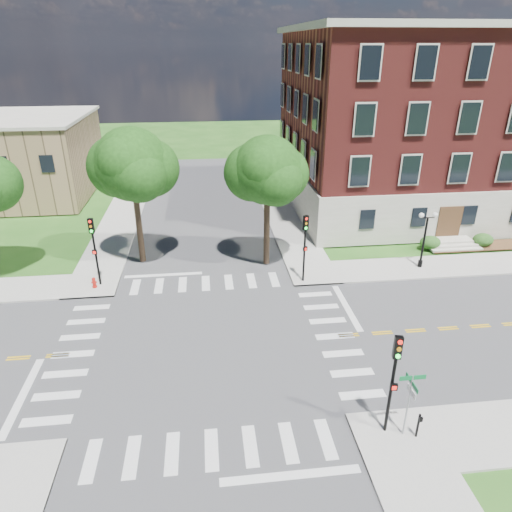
{
  "coord_description": "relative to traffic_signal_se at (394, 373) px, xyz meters",
  "views": [
    {
      "loc": [
        0.24,
        -20.9,
        15.12
      ],
      "look_at": [
        3.2,
        4.47,
        3.2
      ],
      "focal_mm": 32.0,
      "sensor_mm": 36.0,
      "label": 1
    }
  ],
  "objects": [
    {
      "name": "road_ns",
      "position": [
        -7.4,
        7.12,
        -3.18
      ],
      "size": [
        12.0,
        90.0,
        0.01
      ],
      "primitive_type": "cube",
      "color": "#3D3D3F",
      "rests_on": "ground"
    },
    {
      "name": "stop_bar_east",
      "position": [
        1.4,
        10.12,
        -3.19
      ],
      "size": [
        0.4,
        5.5,
        0.0
      ],
      "primitive_type": "cube",
      "color": "silver",
      "rests_on": "ground"
    },
    {
      "name": "sidewalk_nw",
      "position": [
        -22.77,
        22.49,
        -3.13
      ],
      "size": [
        34.0,
        34.0,
        0.12
      ],
      "color": "#9E9B93",
      "rests_on": "ground"
    },
    {
      "name": "traffic_signal_ne",
      "position": [
        -0.65,
        13.73,
        0.0
      ],
      "size": [
        0.38,
        0.46,
        4.8
      ],
      "color": "black",
      "rests_on": "ground"
    },
    {
      "name": "main_building",
      "position": [
        16.6,
        29.11,
        5.15
      ],
      "size": [
        30.6,
        22.4,
        16.5
      ],
      "color": "#ACAA98",
      "rests_on": "ground"
    },
    {
      "name": "road_ew",
      "position": [
        -7.4,
        7.12,
        -3.18
      ],
      "size": [
        90.0,
        12.0,
        0.01
      ],
      "primitive_type": "cube",
      "color": "#3D3D3F",
      "rests_on": "ground"
    },
    {
      "name": "twin_lamp_west",
      "position": [
        8.41,
        14.9,
        -0.66
      ],
      "size": [
        1.36,
        0.36,
        4.23
      ],
      "color": "black",
      "rests_on": "ground"
    },
    {
      "name": "push_button_post",
      "position": [
        1.18,
        -0.5,
        -2.39
      ],
      "size": [
        0.14,
        0.21,
        1.2
      ],
      "color": "black",
      "rests_on": "ground"
    },
    {
      "name": "traffic_signal_nw",
      "position": [
        -14.59,
        14.82,
        0.0
      ],
      "size": [
        0.36,
        0.41,
        4.8
      ],
      "color": "black",
      "rests_on": "ground"
    },
    {
      "name": "fire_hydrant",
      "position": [
        -14.89,
        14.42,
        -2.72
      ],
      "size": [
        0.35,
        0.35,
        0.75
      ],
      "color": "#B5150D",
      "rests_on": "ground"
    },
    {
      "name": "crosswalk_east",
      "position": [
        -0.2,
        7.12,
        -3.19
      ],
      "size": [
        2.2,
        10.2,
        0.02
      ],
      "primitive_type": null,
      "color": "silver",
      "rests_on": "ground"
    },
    {
      "name": "ground",
      "position": [
        -7.4,
        7.12,
        -3.19
      ],
      "size": [
        160.0,
        160.0,
        0.0
      ],
      "primitive_type": "plane",
      "color": "#204D15",
      "rests_on": "ground"
    },
    {
      "name": "sidewalk_ne",
      "position": [
        7.98,
        22.49,
        -3.13
      ],
      "size": [
        34.0,
        34.0,
        0.12
      ],
      "color": "#9E9B93",
      "rests_on": "ground"
    },
    {
      "name": "tree_c",
      "position": [
        -12.08,
        18.32,
        4.31
      ],
      "size": [
        5.18,
        5.18,
        10.0
      ],
      "color": "black",
      "rests_on": "ground"
    },
    {
      "name": "street_sign_pole",
      "position": [
        0.68,
        -0.29,
        -0.88
      ],
      "size": [
        1.1,
        1.1,
        3.1
      ],
      "color": "gray",
      "rests_on": "ground"
    },
    {
      "name": "tree_d",
      "position": [
        -2.8,
        16.85,
        4.0
      ],
      "size": [
        4.79,
        4.79,
        9.5
      ],
      "color": "black",
      "rests_on": "ground"
    },
    {
      "name": "traffic_signal_se",
      "position": [
        0.0,
        0.0,
        0.0
      ],
      "size": [
        0.35,
        0.4,
        4.8
      ],
      "color": "black",
      "rests_on": "ground"
    }
  ]
}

